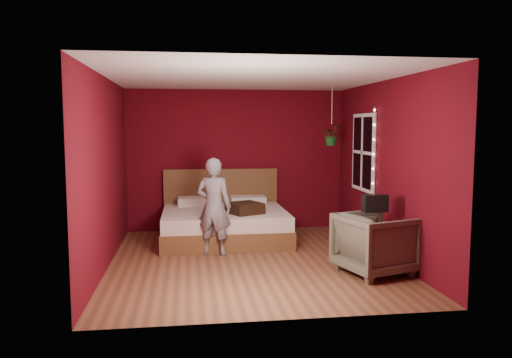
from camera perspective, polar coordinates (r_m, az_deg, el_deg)
name	(u,v)px	position (r m, az deg, el deg)	size (l,w,h in m)	color
floor	(252,260)	(7.28, -0.50, -9.29)	(4.50, 4.50, 0.00)	brown
room_walls	(252,144)	(7.03, -0.51, 4.03)	(4.04, 4.54, 2.62)	#570912
window	(363,152)	(8.38, 12.15, 2.99)	(0.05, 0.97, 1.27)	white
fairy_lights	(373,154)	(7.88, 13.28, 2.78)	(0.04, 0.04, 1.45)	silver
bed	(224,222)	(8.56, -3.66, -4.94)	(2.09, 1.77, 1.15)	brown
person	(214,207)	(7.48, -4.85, -3.16)	(0.53, 0.35, 1.47)	slate
armchair	(375,244)	(6.74, 13.49, -7.20)	(0.85, 0.88, 0.80)	#575445
handbag	(375,203)	(6.78, 13.43, -2.70)	(0.32, 0.16, 0.23)	black
throw_pillow	(245,208)	(8.09, -1.28, -3.34)	(0.49, 0.49, 0.17)	black
hanging_plant	(332,135)	(8.61, 8.63, 5.01)	(0.40, 0.37, 1.00)	silver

